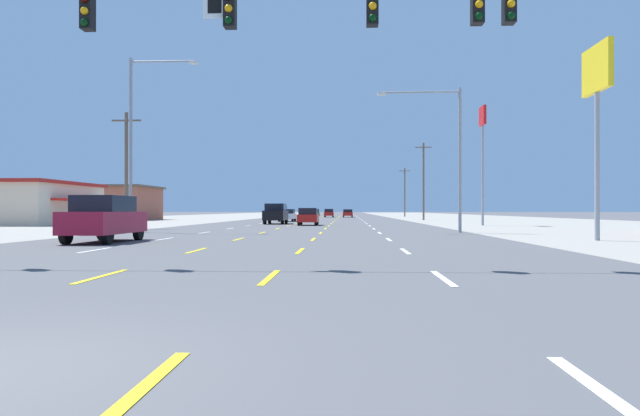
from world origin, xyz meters
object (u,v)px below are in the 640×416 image
hatchback_center_turn_near (308,216)px  suv_far_left_far (280,212)px  sedan_inner_right_farther (348,213)px  pole_sign_right_row_1 (483,138)px  pole_sign_right_row_0 (597,87)px  hatchback_inner_left_distant_a (315,212)px  suv_far_left_nearest (104,218)px  streetlight_left_row_0 (137,132)px  hatchback_center_turn_farthest (329,213)px  suv_inner_left_mid (276,213)px  streetlight_right_row_0 (450,146)px  sedan_inner_left_midfar (287,215)px

hatchback_center_turn_near → suv_far_left_far: (-6.81, 37.02, 0.24)m
sedan_inner_right_farther → pole_sign_right_row_1: pole_sign_right_row_1 is taller
suv_far_left_far → pole_sign_right_row_0: bearing=-70.8°
hatchback_center_turn_near → pole_sign_right_row_0: pole_sign_right_row_0 is taller
hatchback_inner_left_distant_a → pole_sign_right_row_0: bearing=-79.8°
hatchback_center_turn_near → pole_sign_right_row_1: bearing=0.9°
suv_far_left_nearest → streetlight_left_row_0: 12.58m
hatchback_center_turn_farthest → pole_sign_right_row_1: size_ratio=0.37×
suv_inner_left_mid → suv_far_left_nearest: bearing=-96.1°
suv_far_left_far → sedan_inner_right_farther: 19.38m
hatchback_center_turn_near → streetlight_left_row_0: bearing=-121.3°
hatchback_center_turn_farthest → pole_sign_right_row_1: bearing=-74.4°
hatchback_center_turn_near → suv_inner_left_mid: (-3.50, 4.79, 0.24)m
streetlight_right_row_0 → suv_inner_left_mid: bearing=122.6°
suv_inner_left_mid → pole_sign_right_row_1: 20.56m
pole_sign_right_row_1 → streetlight_left_row_0: (-24.99, -16.05, -1.50)m
sedan_inner_left_midfar → pole_sign_right_row_0: bearing=-66.2°
pole_sign_right_row_0 → pole_sign_right_row_1: bearing=88.3°
suv_far_left_far → hatchback_inner_left_distant_a: suv_far_left_far is taller
hatchback_center_turn_farthest → hatchback_inner_left_distant_a: size_ratio=1.00×
hatchback_center_turn_near → pole_sign_right_row_0: 29.37m
suv_inner_left_mid → streetlight_right_row_0: (13.17, -20.60, 4.23)m
suv_far_left_nearest → hatchback_center_turn_near: bearing=75.6°
suv_far_left_nearest → sedan_inner_left_midfar: suv_far_left_nearest is taller
pole_sign_right_row_1 → sedan_inner_right_farther: bearing=102.5°
sedan_inner_left_midfar → streetlight_right_row_0: streetlight_right_row_0 is taller
pole_sign_right_row_0 → suv_far_left_nearest: bearing=-174.2°
pole_sign_right_row_1 → streetlight_left_row_0: streetlight_left_row_0 is taller
hatchback_center_turn_near → suv_inner_left_mid: suv_inner_left_mid is taller
streetlight_right_row_0 → hatchback_inner_left_distant_a: bearing=98.2°
hatchback_center_turn_near → streetlight_left_row_0: (-9.60, -15.80, 5.46)m
suv_far_left_nearest → pole_sign_right_row_1: bearing=50.7°
suv_inner_left_mid → streetlight_left_row_0: (-6.10, -20.60, 5.22)m
hatchback_inner_left_distant_a → hatchback_center_turn_farthest: bearing=-80.2°
suv_inner_left_mid → sedan_inner_right_farther: bearing=81.7°
pole_sign_right_row_0 → streetlight_right_row_0: streetlight_right_row_0 is taller
hatchback_inner_left_distant_a → pole_sign_right_row_0: 102.76m
suv_inner_left_mid → streetlight_right_row_0: streetlight_right_row_0 is taller
hatchback_center_turn_farthest → sedan_inner_right_farther: bearing=-25.5°
hatchback_inner_left_distant_a → pole_sign_right_row_1: pole_sign_right_row_1 is taller
suv_far_left_far → pole_sign_right_row_0: (21.45, -61.74, 5.86)m
suv_far_left_nearest → hatchback_inner_left_distant_a: bearing=88.2°
suv_far_left_nearest → streetlight_right_row_0: streetlight_right_row_0 is taller
streetlight_left_row_0 → pole_sign_right_row_0: bearing=-20.2°
pole_sign_right_row_0 → streetlight_right_row_0: bearing=119.1°
pole_sign_right_row_0 → suv_inner_left_mid: bearing=121.6°
suv_far_left_nearest → hatchback_inner_left_distant_a: size_ratio=1.26×
suv_far_left_far → streetlight_left_row_0: bearing=-93.0°
suv_inner_left_mid → suv_far_left_far: same height
sedan_inner_left_midfar → hatchback_inner_left_distant_a: hatchback_inner_left_distant_a is taller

